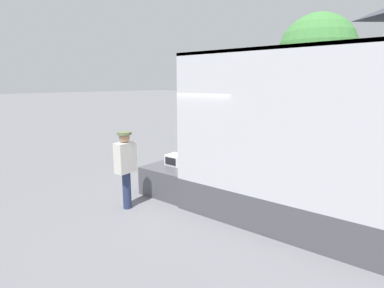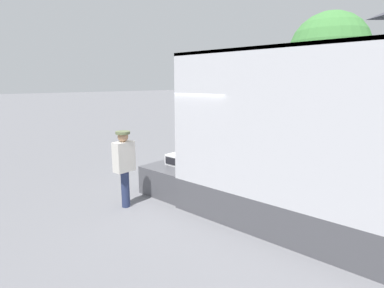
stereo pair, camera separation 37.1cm
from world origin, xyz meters
TOP-DOWN VIEW (x-y plane):
  - ground_plane at (0.00, 0.00)m, footprint 160.00×160.00m
  - tailgate_deck at (-0.66, 0.00)m, footprint 1.32×2.22m
  - microwave at (-0.69, -0.37)m, footprint 0.52×0.41m
  - portable_generator at (-0.74, 0.41)m, footprint 0.60×0.48m
  - worker_person at (-0.88, -1.85)m, footprint 0.30×0.44m
  - street_tree at (-0.79, 10.96)m, footprint 3.98×3.98m

SIDE VIEW (x-z plane):
  - ground_plane at x=0.00m, z-range 0.00..0.00m
  - tailgate_deck at x=-0.66m, z-range 0.00..0.68m
  - microwave at x=-0.69m, z-range 0.68..0.95m
  - portable_generator at x=-0.74m, z-range 0.61..1.20m
  - worker_person at x=-0.88m, z-range 0.19..1.89m
  - street_tree at x=-0.79m, z-range 1.11..7.33m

